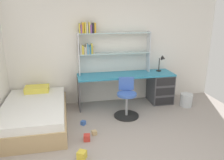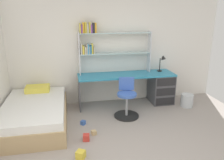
{
  "view_description": "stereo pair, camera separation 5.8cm",
  "coord_description": "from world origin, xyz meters",
  "px_view_note": "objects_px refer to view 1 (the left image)",
  "views": [
    {
      "loc": [
        -0.93,
        -2.49,
        2.1
      ],
      "look_at": [
        -0.08,
        1.56,
        0.83
      ],
      "focal_mm": 35.54,
      "sensor_mm": 36.0,
      "label": 1
    },
    {
      "loc": [
        -0.87,
        -2.5,
        2.1
      ],
      "look_at": [
        -0.08,
        1.56,
        0.83
      ],
      "focal_mm": 35.54,
      "sensor_mm": 36.0,
      "label": 2
    }
  ],
  "objects_px": {
    "waste_bin": "(186,100)",
    "toy_block_yellow_3": "(82,155)",
    "bookshelf_hutch": "(103,43)",
    "toy_block_blue_0": "(83,123)",
    "toy_block_natural_4": "(94,133)",
    "toy_block_red_1": "(87,138)",
    "swivel_chair": "(127,101)",
    "desk": "(150,85)",
    "bed_platform": "(35,114)",
    "desk_lamp": "(162,61)"
  },
  "relations": [
    {
      "from": "bookshelf_hutch",
      "to": "waste_bin",
      "type": "distance_m",
      "value": 2.33
    },
    {
      "from": "waste_bin",
      "to": "toy_block_yellow_3",
      "type": "relative_size",
      "value": 2.42
    },
    {
      "from": "toy_block_blue_0",
      "to": "toy_block_natural_4",
      "type": "bearing_deg",
      "value": -68.16
    },
    {
      "from": "toy_block_red_1",
      "to": "toy_block_yellow_3",
      "type": "bearing_deg",
      "value": -104.51
    },
    {
      "from": "bookshelf_hutch",
      "to": "bed_platform",
      "type": "bearing_deg",
      "value": -151.43
    },
    {
      "from": "desk",
      "to": "swivel_chair",
      "type": "bearing_deg",
      "value": -141.48
    },
    {
      "from": "toy_block_natural_4",
      "to": "waste_bin",
      "type": "bearing_deg",
      "value": 20.19
    },
    {
      "from": "bookshelf_hutch",
      "to": "toy_block_yellow_3",
      "type": "height_order",
      "value": "bookshelf_hutch"
    },
    {
      "from": "bed_platform",
      "to": "toy_block_red_1",
      "type": "bearing_deg",
      "value": -39.4
    },
    {
      "from": "bookshelf_hutch",
      "to": "waste_bin",
      "type": "relative_size",
      "value": 5.62
    },
    {
      "from": "bed_platform",
      "to": "toy_block_natural_4",
      "type": "distance_m",
      "value": 1.24
    },
    {
      "from": "toy_block_blue_0",
      "to": "waste_bin",
      "type": "bearing_deg",
      "value": 9.9
    },
    {
      "from": "bed_platform",
      "to": "toy_block_blue_0",
      "type": "xyz_separation_m",
      "value": [
        0.91,
        -0.19,
        -0.19
      ]
    },
    {
      "from": "bookshelf_hutch",
      "to": "toy_block_natural_4",
      "type": "distance_m",
      "value": 2.03
    },
    {
      "from": "waste_bin",
      "to": "bed_platform",
      "type": "bearing_deg",
      "value": -176.0
    },
    {
      "from": "waste_bin",
      "to": "toy_block_yellow_3",
      "type": "xyz_separation_m",
      "value": [
        -2.53,
        -1.46,
        -0.09
      ]
    },
    {
      "from": "bookshelf_hutch",
      "to": "desk_lamp",
      "type": "relative_size",
      "value": 4.31
    },
    {
      "from": "desk",
      "to": "swivel_chair",
      "type": "height_order",
      "value": "swivel_chair"
    },
    {
      "from": "waste_bin",
      "to": "swivel_chair",
      "type": "bearing_deg",
      "value": -172.13
    },
    {
      "from": "desk",
      "to": "bookshelf_hutch",
      "type": "xyz_separation_m",
      "value": [
        -1.11,
        0.18,
        1.01
      ]
    },
    {
      "from": "bed_platform",
      "to": "toy_block_blue_0",
      "type": "distance_m",
      "value": 0.95
    },
    {
      "from": "desk_lamp",
      "to": "toy_block_natural_4",
      "type": "bearing_deg",
      "value": -144.43
    },
    {
      "from": "bookshelf_hutch",
      "to": "toy_block_yellow_3",
      "type": "relative_size",
      "value": 13.62
    },
    {
      "from": "bookshelf_hutch",
      "to": "toy_block_blue_0",
      "type": "height_order",
      "value": "bookshelf_hutch"
    },
    {
      "from": "toy_block_yellow_3",
      "to": "waste_bin",
      "type": "bearing_deg",
      "value": 29.98
    },
    {
      "from": "swivel_chair",
      "to": "toy_block_red_1",
      "type": "xyz_separation_m",
      "value": [
        -0.91,
        -0.79,
        -0.27
      ]
    },
    {
      "from": "desk",
      "to": "bed_platform",
      "type": "xyz_separation_m",
      "value": [
        -2.59,
        -0.63,
        -0.2
      ]
    },
    {
      "from": "desk_lamp",
      "to": "bed_platform",
      "type": "height_order",
      "value": "desk_lamp"
    },
    {
      "from": "toy_block_yellow_3",
      "to": "toy_block_natural_4",
      "type": "relative_size",
      "value": 1.52
    },
    {
      "from": "desk_lamp",
      "to": "bed_platform",
      "type": "relative_size",
      "value": 0.2
    },
    {
      "from": "desk",
      "to": "desk_lamp",
      "type": "xyz_separation_m",
      "value": [
        0.3,
        0.07,
        0.57
      ]
    },
    {
      "from": "bookshelf_hutch",
      "to": "toy_block_red_1",
      "type": "relative_size",
      "value": 15.16
    },
    {
      "from": "desk",
      "to": "toy_block_red_1",
      "type": "bearing_deg",
      "value": -140.26
    },
    {
      "from": "desk",
      "to": "bookshelf_hutch",
      "type": "relative_size",
      "value": 1.34
    },
    {
      "from": "toy_block_red_1",
      "to": "bed_platform",
      "type": "bearing_deg",
      "value": 140.6
    },
    {
      "from": "toy_block_red_1",
      "to": "toy_block_natural_4",
      "type": "xyz_separation_m",
      "value": [
        0.15,
        0.16,
        -0.01
      ]
    },
    {
      "from": "toy_block_red_1",
      "to": "bookshelf_hutch",
      "type": "bearing_deg",
      "value": 70.4
    },
    {
      "from": "desk",
      "to": "toy_block_natural_4",
      "type": "distance_m",
      "value": 1.99
    },
    {
      "from": "toy_block_red_1",
      "to": "desk",
      "type": "bearing_deg",
      "value": 39.74
    },
    {
      "from": "desk",
      "to": "toy_block_red_1",
      "type": "relative_size",
      "value": 20.36
    },
    {
      "from": "swivel_chair",
      "to": "toy_block_red_1",
      "type": "height_order",
      "value": "swivel_chair"
    },
    {
      "from": "desk_lamp",
      "to": "toy_block_yellow_3",
      "type": "distance_m",
      "value": 2.99
    },
    {
      "from": "swivel_chair",
      "to": "toy_block_yellow_3",
      "type": "distance_m",
      "value": 1.65
    },
    {
      "from": "bookshelf_hutch",
      "to": "toy_block_yellow_3",
      "type": "xyz_separation_m",
      "value": [
        -0.68,
        -2.04,
        -1.38
      ]
    },
    {
      "from": "bed_platform",
      "to": "toy_block_natural_4",
      "type": "xyz_separation_m",
      "value": [
        1.07,
        -0.6,
        -0.19
      ]
    },
    {
      "from": "desk_lamp",
      "to": "toy_block_yellow_3",
      "type": "height_order",
      "value": "desk_lamp"
    },
    {
      "from": "swivel_chair",
      "to": "waste_bin",
      "type": "xyz_separation_m",
      "value": [
        1.5,
        0.21,
        -0.18
      ]
    },
    {
      "from": "desk",
      "to": "bookshelf_hutch",
      "type": "distance_m",
      "value": 1.51
    },
    {
      "from": "desk",
      "to": "toy_block_blue_0",
      "type": "bearing_deg",
      "value": -154.1
    },
    {
      "from": "bed_platform",
      "to": "waste_bin",
      "type": "xyz_separation_m",
      "value": [
        3.34,
        0.23,
        -0.08
      ]
    }
  ]
}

